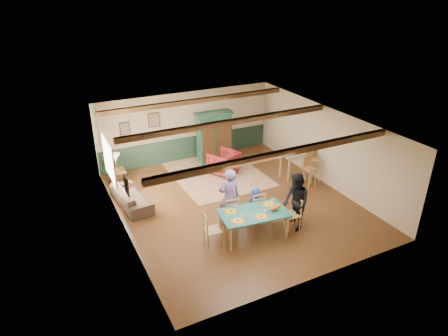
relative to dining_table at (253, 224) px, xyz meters
name	(u,v)px	position (x,y,z in m)	size (l,w,h in m)	color
floor	(235,203)	(0.40, 1.83, -0.39)	(8.00, 8.00, 0.00)	#482814
wall_back	(187,126)	(0.40, 5.83, 0.96)	(7.00, 0.02, 2.70)	beige
wall_left	(122,189)	(-3.10, 1.83, 0.96)	(0.02, 8.00, 2.70)	beige
wall_right	(326,146)	(3.90, 1.83, 0.96)	(0.02, 8.00, 2.70)	beige
ceiling	(236,123)	(0.40, 1.83, 2.31)	(7.00, 8.00, 0.02)	white
wainscot_back	(188,148)	(0.40, 5.81, 0.06)	(6.95, 0.03, 0.90)	#1C3426
ceiling_beam_front	(280,154)	(0.40, -0.47, 2.22)	(6.95, 0.16, 0.16)	black
ceiling_beam_mid	(230,122)	(0.40, 2.23, 2.22)	(6.95, 0.16, 0.16)	black
ceiling_beam_back	(196,101)	(0.40, 4.83, 2.22)	(6.95, 0.16, 0.16)	black
window_left	(108,160)	(-3.07, 3.53, 1.16)	(0.06, 1.60, 1.30)	white
picture_left_wall	(127,185)	(-3.07, 1.23, 1.36)	(0.04, 0.42, 0.52)	gray
picture_back_a	(154,120)	(-0.90, 5.80, 1.41)	(0.45, 0.04, 0.55)	gray
picture_back_b	(125,128)	(-2.00, 5.80, 1.26)	(0.38, 0.04, 0.48)	gray
dining_table	(253,224)	(0.00, 0.00, 0.00)	(1.85, 1.03, 0.77)	#1F625A
dining_chair_far_left	(230,211)	(-0.32, 0.78, 0.10)	(0.43, 0.45, 0.98)	tan
dining_chair_far_right	(256,206)	(0.50, 0.68, 0.10)	(0.43, 0.45, 0.98)	tan
dining_chair_end_left	(213,230)	(-1.17, 0.14, 0.10)	(0.43, 0.45, 0.98)	tan
dining_chair_end_right	(292,214)	(1.17, -0.14, 0.10)	(0.43, 0.45, 0.98)	tan
person_man	(229,197)	(-0.31, 0.86, 0.50)	(0.65, 0.42, 1.77)	#6F5B9C
person_woman	(296,202)	(1.27, -0.15, 0.46)	(0.82, 0.64, 1.69)	black
person_child	(255,204)	(0.51, 0.77, 0.13)	(0.50, 0.33, 1.03)	#253E95
cat	(274,208)	(0.55, -0.17, 0.48)	(0.37, 0.14, 0.18)	orange
place_setting_near_left	(238,219)	(-0.59, -0.19, 0.44)	(0.41, 0.31, 0.11)	yellow
place_setting_near_center	(261,215)	(0.07, -0.27, 0.44)	(0.41, 0.31, 0.11)	yellow
place_setting_far_left	(231,210)	(-0.53, 0.32, 0.44)	(0.41, 0.31, 0.11)	yellow
place_setting_far_right	(269,203)	(0.59, 0.19, 0.44)	(0.41, 0.31, 0.11)	yellow
area_rug	(217,174)	(0.80, 4.00, -0.38)	(3.08, 3.66, 0.01)	beige
armoire	(214,137)	(1.22, 5.10, 0.61)	(1.41, 0.57, 2.00)	#133021
armchair	(224,162)	(1.07, 3.99, 0.04)	(0.91, 0.94, 0.85)	#4E0F14
sofa	(131,197)	(-2.59, 3.20, -0.10)	(1.95, 0.76, 0.57)	#392C23
end_table	(118,179)	(-2.69, 4.56, -0.06)	(0.54, 0.54, 0.66)	black
table_lamp	(116,162)	(-2.69, 4.56, 0.57)	(0.33, 0.33, 0.60)	beige
counter_table	(296,165)	(3.27, 2.53, 0.10)	(1.16, 0.68, 0.97)	tan
bar_stool_left	(310,172)	(3.24, 1.71, 0.16)	(0.39, 0.43, 1.09)	#B28045
bar_stool_right	(314,164)	(3.61, 2.01, 0.26)	(0.45, 0.50, 1.29)	#B28045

